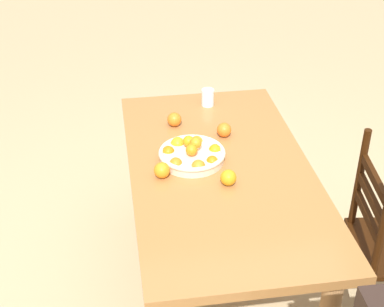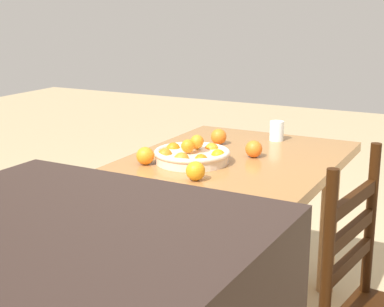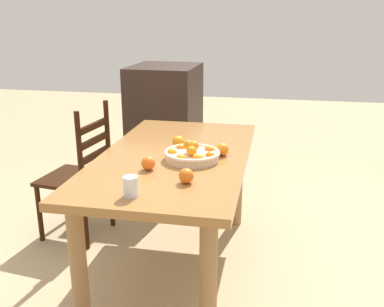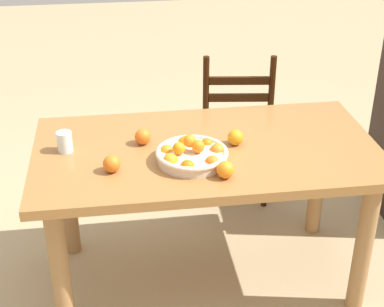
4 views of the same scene
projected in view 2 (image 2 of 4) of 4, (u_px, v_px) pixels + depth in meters
name	position (u px, v px, depth m)	size (l,w,h in m)	color
dining_table	(209.00, 199.00, 2.42)	(1.62, 0.87, 0.78)	#9B6736
fruit_bowl	(192.00, 154.00, 2.51)	(0.33, 0.33, 0.12)	beige
orange_loose_0	(254.00, 149.00, 2.60)	(0.08, 0.08, 0.08)	orange
orange_loose_1	(145.00, 156.00, 2.48)	(0.08, 0.08, 0.08)	orange
orange_loose_2	(195.00, 171.00, 2.26)	(0.08, 0.08, 0.08)	orange
orange_loose_3	(219.00, 137.00, 2.84)	(0.08, 0.08, 0.08)	orange
drinking_glass	(277.00, 131.00, 2.92)	(0.07, 0.07, 0.10)	silver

